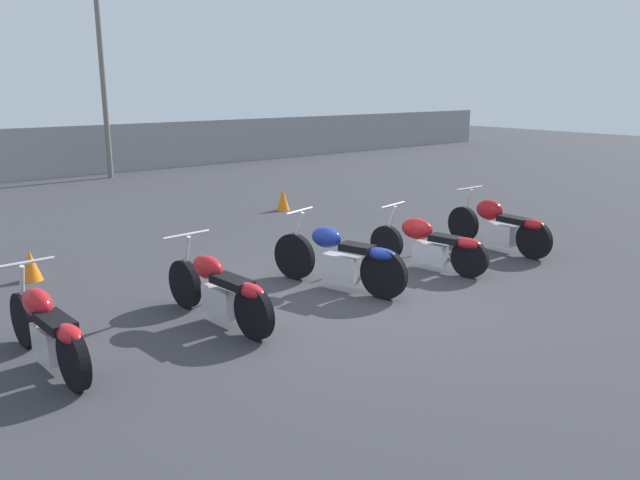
# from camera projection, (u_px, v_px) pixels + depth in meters

# --- Properties ---
(ground_plane) EXTENTS (60.00, 60.00, 0.00)m
(ground_plane) POSITION_uv_depth(u_px,v_px,m) (357.00, 298.00, 8.30)
(ground_plane) COLOR #38383D
(fence_back) EXTENTS (40.00, 0.04, 1.54)m
(fence_back) POSITION_uv_depth(u_px,v_px,m) (45.00, 153.00, 18.52)
(fence_back) COLOR gray
(fence_back) RESTS_ON ground_plane
(light_pole_left) EXTENTS (0.70, 0.35, 6.96)m
(light_pole_left) POSITION_uv_depth(u_px,v_px,m) (99.00, 35.00, 17.96)
(light_pole_left) COLOR slate
(light_pole_left) RESTS_ON ground_plane
(motorcycle_slot_0) EXTENTS (0.70, 1.97, 0.97)m
(motorcycle_slot_0) POSITION_uv_depth(u_px,v_px,m) (47.00, 329.00, 6.18)
(motorcycle_slot_0) COLOR black
(motorcycle_slot_0) RESTS_ON ground_plane
(motorcycle_slot_1) EXTENTS (0.65, 2.05, 0.99)m
(motorcycle_slot_1) POSITION_uv_depth(u_px,v_px,m) (219.00, 290.00, 7.34)
(motorcycle_slot_1) COLOR black
(motorcycle_slot_1) RESTS_ON ground_plane
(motorcycle_slot_2) EXTENTS (0.80, 2.12, 1.04)m
(motorcycle_slot_2) POSITION_uv_depth(u_px,v_px,m) (340.00, 259.00, 8.58)
(motorcycle_slot_2) COLOR black
(motorcycle_slot_2) RESTS_ON ground_plane
(motorcycle_slot_3) EXTENTS (0.71, 2.01, 0.94)m
(motorcycle_slot_3) POSITION_uv_depth(u_px,v_px,m) (429.00, 243.00, 9.53)
(motorcycle_slot_3) COLOR black
(motorcycle_slot_3) RESTS_ON ground_plane
(motorcycle_slot_4) EXTENTS (0.65, 2.12, 1.00)m
(motorcycle_slot_4) POSITION_uv_depth(u_px,v_px,m) (499.00, 225.00, 10.62)
(motorcycle_slot_4) COLOR black
(motorcycle_slot_4) RESTS_ON ground_plane
(traffic_cone_near) EXTENTS (0.30, 0.30, 0.45)m
(traffic_cone_near) POSITION_uv_depth(u_px,v_px,m) (31.00, 266.00, 9.00)
(traffic_cone_near) COLOR orange
(traffic_cone_near) RESTS_ON ground_plane
(traffic_cone_far) EXTENTS (0.30, 0.30, 0.49)m
(traffic_cone_far) POSITION_uv_depth(u_px,v_px,m) (283.00, 200.00, 14.04)
(traffic_cone_far) COLOR orange
(traffic_cone_far) RESTS_ON ground_plane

